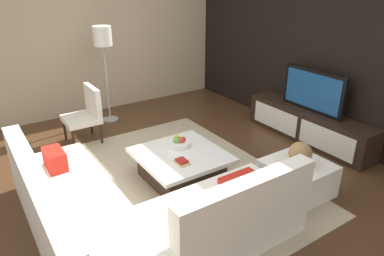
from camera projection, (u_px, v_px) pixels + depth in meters
The scene contains 14 objects.
ground_plane at pixel (179, 185), 4.47m from camera, with size 14.00×14.00×0.00m, color #4C301C.
feature_wall_back at pixel (332, 50), 5.28m from camera, with size 6.40×0.12×2.80m, color black.
side_wall_left at pixel (94, 36), 6.45m from camera, with size 0.12×5.20×2.80m, color #C6B28E.
area_rug at pixel (175, 181), 4.55m from camera, with size 3.43×2.58×0.01m, color tan.
media_console at pixel (308, 125), 5.59m from camera, with size 2.17×0.45×0.50m.
television at pixel (313, 91), 5.36m from camera, with size 1.09×0.06×0.64m.
sectional_couch at pixel (130, 213), 3.51m from camera, with size 2.51×2.36×0.83m.
coffee_table at pixel (181, 166), 4.52m from camera, with size 1.05×1.03×0.38m.
accent_chair_near at pixel (86, 111), 5.48m from camera, with size 0.55×0.51×0.87m.
floor_lamp at pixel (103, 43), 5.89m from camera, with size 0.31×0.31×1.66m.
ottoman at pixel (297, 178), 4.26m from camera, with size 0.70×0.70×0.40m, color white.
fruit_bowl at pixel (180, 142), 4.61m from camera, with size 0.28×0.28×0.14m.
decorative_ball at pixel (300, 153), 4.12m from camera, with size 0.27×0.27×0.27m, color #997247.
book_stack at pixel (182, 162), 4.21m from camera, with size 0.19×0.14×0.05m.
Camera 1 is at (3.26, -1.96, 2.46)m, focal length 33.26 mm.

